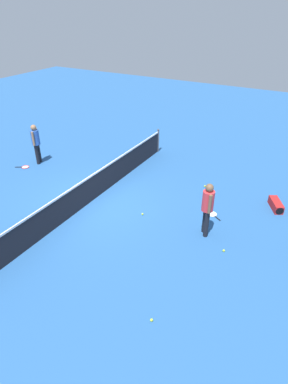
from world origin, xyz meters
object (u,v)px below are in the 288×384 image
tennis_ball_midcourt (224,251)px  tennis_ball_baseline (205,186)px  player_far_side (36,141)px  equipment_bag (276,205)px  player_near_side (208,205)px  tennis_racket_far_player (25,167)px  tennis_ball_near_player (152,320)px  tennis_racket_near_player (213,214)px  tennis_ball_by_net (142,214)px

tennis_ball_midcourt → tennis_ball_baseline: (3.24, 1.76, 0.00)m
player_far_side → equipment_bag: player_far_side is taller
player_near_side → player_far_side: size_ratio=1.00×
player_near_side → equipment_bag: (2.47, -1.61, -0.87)m
tennis_racket_far_player → tennis_ball_near_player: tennis_ball_near_player is taller
player_near_side → tennis_ball_baseline: bearing=20.1°
player_near_side → tennis_ball_near_player: bearing=-178.4°
player_near_side → tennis_ball_baseline: player_near_side is taller
tennis_racket_near_player → tennis_ball_midcourt: 1.82m
tennis_racket_near_player → tennis_racket_far_player: same height
tennis_ball_by_net → tennis_ball_midcourt: 2.91m
player_near_side → tennis_ball_baseline: (2.73, 1.00, -0.98)m
tennis_racket_far_player → player_near_side: bearing=-94.1°
player_far_side → equipment_bag: size_ratio=2.03×
player_far_side → tennis_racket_near_player: bearing=-91.1°
tennis_ball_by_net → player_far_side: bearing=77.6°
tennis_ball_near_player → tennis_racket_near_player: bearing=2.7°
tennis_ball_by_net → tennis_ball_midcourt: same height
tennis_racket_far_player → equipment_bag: equipment_bag is taller
player_far_side → tennis_ball_baseline: (1.50, -6.98, -0.98)m
player_far_side → tennis_ball_by_net: 6.08m
tennis_ball_near_player → tennis_ball_baseline: same height
equipment_bag → tennis_ball_near_player: bearing=165.9°
tennis_racket_far_player → tennis_ball_near_player: (-4.13, -8.29, 0.02)m
player_far_side → tennis_ball_midcourt: size_ratio=25.76×
tennis_ball_by_net → tennis_ball_midcourt: size_ratio=1.00×
player_far_side → tennis_ball_by_net: (-1.29, -5.86, -0.98)m
equipment_bag → tennis_racket_near_player: bearing=128.7°
tennis_ball_midcourt → tennis_ball_baseline: 3.69m
tennis_ball_near_player → player_far_side: bearing=59.5°
player_near_side → tennis_ball_midcourt: player_near_side is taller
player_far_side → tennis_ball_midcourt: player_far_side is taller
player_near_side → player_far_side: bearing=81.2°
tennis_ball_near_player → tennis_ball_by_net: same height
tennis_ball_baseline → tennis_racket_far_player: bearing=106.5°
tennis_ball_midcourt → equipment_bag: equipment_bag is taller
equipment_bag → player_near_side: bearing=146.9°
player_near_side → tennis_ball_by_net: size_ratio=25.76×
player_near_side → equipment_bag: player_near_side is taller
tennis_racket_near_player → tennis_ball_by_net: size_ratio=8.81×
tennis_ball_near_player → tennis_ball_baseline: size_ratio=1.00×
tennis_ball_baseline → player_far_side: bearing=102.1°
tennis_ball_by_net → tennis_ball_baseline: 3.00m
player_near_side → tennis_racket_far_player: 8.28m
tennis_racket_far_player → tennis_ball_by_net: size_ratio=8.86×
tennis_racket_near_player → tennis_ball_near_player: 4.63m
tennis_ball_midcourt → tennis_ball_near_player: bearing=167.6°
tennis_racket_near_player → tennis_ball_midcourt: tennis_ball_midcourt is taller
tennis_ball_near_player → equipment_bag: (6.00, -1.51, 0.11)m
tennis_ball_midcourt → tennis_ball_baseline: same height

